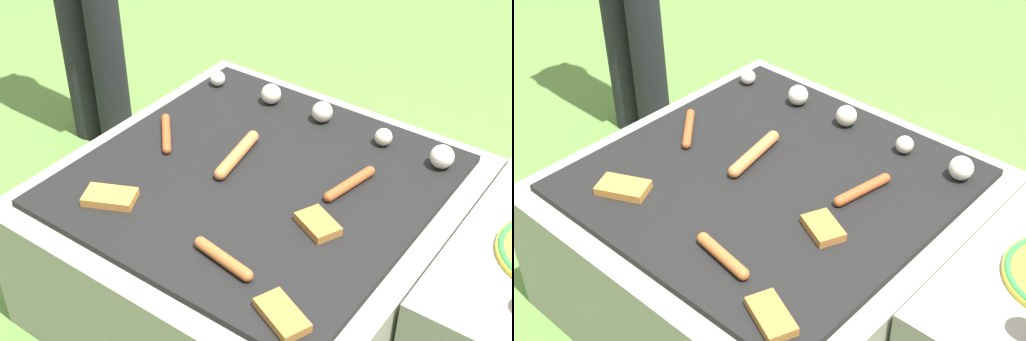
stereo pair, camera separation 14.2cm
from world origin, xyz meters
The scene contains 10 objects.
ground_plane centered at (0.00, 0.00, 0.00)m, with size 14.00×14.00×0.00m, color #567F38.
grill centered at (0.00, 0.00, 0.20)m, with size 0.92×0.92×0.39m.
sausage_front_center centered at (0.20, 0.09, 0.41)m, with size 0.05×0.17×0.02m.
sausage_mid_right centered at (-0.08, 0.03, 0.41)m, with size 0.06×0.21×0.03m.
sausage_mid_left centered at (-0.29, 0.01, 0.41)m, with size 0.13×0.13×0.02m.
sausage_back_center centered at (0.12, -0.28, 0.41)m, with size 0.16×0.05×0.03m.
bread_slice_center centered at (-0.22, -0.27, 0.40)m, with size 0.14×0.11×0.02m.
bread_slice_left centered at (0.30, -0.33, 0.40)m, with size 0.13×0.10×0.02m.
bread_slice_right centered at (0.22, -0.07, 0.40)m, with size 0.12×0.10×0.02m.
mushroom_row centered at (0.04, 0.30, 0.42)m, with size 0.74×0.07×0.06m.
Camera 1 is at (0.80, -1.11, 1.42)m, focal length 50.00 mm.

